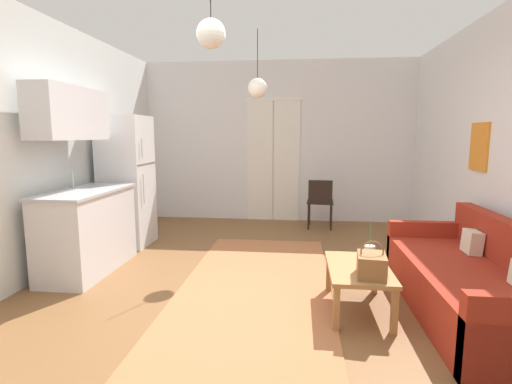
# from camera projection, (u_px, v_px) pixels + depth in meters

# --- Properties ---
(ground_plane) EXTENTS (5.28, 7.87, 0.10)m
(ground_plane) POSITION_uv_depth(u_px,v_px,m) (253.00, 313.00, 3.45)
(ground_plane) COLOR brown
(wall_back) EXTENTS (4.88, 0.13, 2.80)m
(wall_back) POSITION_uv_depth(u_px,v_px,m) (277.00, 143.00, 6.86)
(wall_back) COLOR silver
(wall_back) RESTS_ON ground_plane
(area_rug) EXTENTS (1.49, 3.49, 0.01)m
(area_rug) POSITION_uv_depth(u_px,v_px,m) (255.00, 287.00, 3.89)
(area_rug) COLOR #B26B42
(area_rug) RESTS_ON ground_plane
(couch) EXTENTS (0.86, 2.07, 0.80)m
(couch) POSITION_uv_depth(u_px,v_px,m) (476.00, 285.00, 3.27)
(couch) COLOR maroon
(couch) RESTS_ON ground_plane
(coffee_table) EXTENTS (0.52, 0.86, 0.40)m
(coffee_table) POSITION_uv_depth(u_px,v_px,m) (358.00, 273.00, 3.35)
(coffee_table) COLOR #A87542
(coffee_table) RESTS_ON ground_plane
(bamboo_vase) EXTENTS (0.09, 0.09, 0.38)m
(bamboo_vase) POSITION_uv_depth(u_px,v_px,m) (369.00, 254.00, 3.41)
(bamboo_vase) COLOR beige
(bamboo_vase) RESTS_ON coffee_table
(handbag) EXTENTS (0.25, 0.31, 0.29)m
(handbag) POSITION_uv_depth(u_px,v_px,m) (371.00, 265.00, 3.10)
(handbag) COLOR brown
(handbag) RESTS_ON coffee_table
(refrigerator) EXTENTS (0.61, 0.65, 1.78)m
(refrigerator) POSITION_uv_depth(u_px,v_px,m) (127.00, 181.00, 5.31)
(refrigerator) COLOR white
(refrigerator) RESTS_ON ground_plane
(kitchen_counter) EXTENTS (0.59, 1.29, 2.03)m
(kitchen_counter) POSITION_uv_depth(u_px,v_px,m) (84.00, 203.00, 4.28)
(kitchen_counter) COLOR silver
(kitchen_counter) RESTS_ON ground_plane
(accent_chair) EXTENTS (0.44, 0.43, 0.81)m
(accent_chair) POSITION_uv_depth(u_px,v_px,m) (320.00, 200.00, 6.28)
(accent_chair) COLOR black
(accent_chair) RESTS_ON ground_plane
(pendant_lamp_near) EXTENTS (0.22, 0.22, 0.63)m
(pendant_lamp_near) POSITION_uv_depth(u_px,v_px,m) (211.00, 34.00, 2.91)
(pendant_lamp_near) COLOR black
(pendant_lamp_far) EXTENTS (0.24, 0.24, 0.82)m
(pendant_lamp_far) POSITION_uv_depth(u_px,v_px,m) (257.00, 88.00, 4.79)
(pendant_lamp_far) COLOR black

